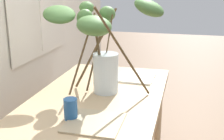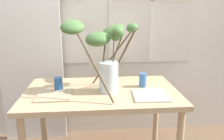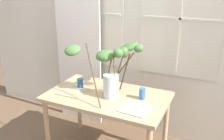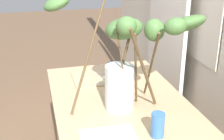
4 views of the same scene
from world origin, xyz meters
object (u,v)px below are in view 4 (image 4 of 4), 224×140
(vase_with_branches, at_px, (129,51))
(drinking_glass_blue_left, at_px, (113,71))
(drinking_glass_blue_right, at_px, (158,125))
(plate_square_left, at_px, (93,78))
(dining_table, at_px, (121,116))

(vase_with_branches, height_order, drinking_glass_blue_left, vase_with_branches)
(drinking_glass_blue_right, xyz_separation_m, plate_square_left, (-0.76, -0.16, -0.06))
(vase_with_branches, distance_m, drinking_glass_blue_right, 0.42)
(dining_table, height_order, vase_with_branches, vase_with_branches)
(dining_table, xyz_separation_m, vase_with_branches, (0.05, 0.03, 0.42))
(drinking_glass_blue_left, bearing_deg, plate_square_left, -98.00)
(vase_with_branches, xyz_separation_m, drinking_glass_blue_left, (-0.41, 0.01, -0.28))
(drinking_glass_blue_right, distance_m, plate_square_left, 0.78)
(drinking_glass_blue_left, relative_size, drinking_glass_blue_right, 0.91)
(dining_table, height_order, drinking_glass_blue_left, drinking_glass_blue_left)
(vase_with_branches, relative_size, plate_square_left, 3.17)
(plate_square_left, bearing_deg, dining_table, 13.55)
(drinking_glass_blue_right, bearing_deg, drinking_glass_blue_left, -177.66)
(drinking_glass_blue_right, bearing_deg, plate_square_left, -167.75)
(dining_table, bearing_deg, plate_square_left, -166.45)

